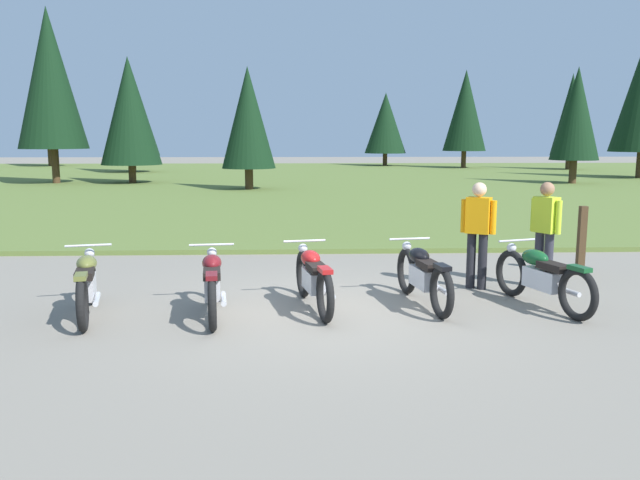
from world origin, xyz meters
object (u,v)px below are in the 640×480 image
object	(u,v)px
motorcycle_olive	(87,284)
rider_checking_bike	(478,229)
motorcycle_maroon	(212,283)
motorcycle_british_green	(542,277)
motorcycle_black	(423,275)
motorcycle_red	(313,278)
rider_near_row_end	(545,228)
trail_marker_post	(582,240)

from	to	relation	value
motorcycle_olive	rider_checking_bike	world-z (taller)	rider_checking_bike
motorcycle_maroon	motorcycle_british_green	distance (m)	4.54
motorcycle_black	motorcycle_british_green	distance (m)	1.65
motorcycle_olive	rider_checking_bike	size ratio (longest dim) A/B	1.24
motorcycle_red	motorcycle_black	size ratio (longest dim) A/B	1.00
rider_near_row_end	motorcycle_black	bearing A→B (deg)	-154.50
motorcycle_olive	motorcycle_maroon	xyz separation A→B (m)	(1.65, -0.02, 0.00)
motorcycle_black	rider_near_row_end	world-z (taller)	rider_near_row_end
motorcycle_british_green	rider_near_row_end	xyz separation A→B (m)	(0.48, 1.20, 0.51)
motorcycle_maroon	rider_checking_bike	bearing A→B (deg)	19.44
motorcycle_maroon	motorcycle_black	distance (m)	2.93
motorcycle_british_green	trail_marker_post	world-z (taller)	trail_marker_post
motorcycle_red	motorcycle_black	bearing A→B (deg)	4.96
rider_checking_bike	rider_near_row_end	bearing A→B (deg)	2.47
rider_checking_bike	motorcycle_maroon	bearing A→B (deg)	-160.56
motorcycle_british_green	rider_near_row_end	size ratio (longest dim) A/B	1.22
motorcycle_maroon	rider_near_row_end	bearing A→B (deg)	15.98
rider_checking_bike	motorcycle_black	bearing A→B (deg)	-137.17
motorcycle_olive	rider_near_row_end	world-z (taller)	rider_near_row_end
rider_near_row_end	motorcycle_olive	bearing A→B (deg)	-168.00
motorcycle_olive	rider_near_row_end	size ratio (longest dim) A/B	1.24
motorcycle_maroon	rider_checking_bike	distance (m)	4.21
rider_checking_bike	motorcycle_british_green	bearing A→B (deg)	-62.68
motorcycle_maroon	motorcycle_red	world-z (taller)	same
motorcycle_olive	motorcycle_british_green	size ratio (longest dim) A/B	1.02
motorcycle_black	rider_checking_bike	world-z (taller)	rider_checking_bike
motorcycle_black	rider_checking_bike	bearing A→B (deg)	42.83
motorcycle_maroon	rider_checking_bike	world-z (taller)	rider_checking_bike
motorcycle_black	rider_near_row_end	distance (m)	2.40
motorcycle_olive	trail_marker_post	bearing A→B (deg)	17.41
rider_checking_bike	trail_marker_post	bearing A→B (deg)	26.25
motorcycle_red	trail_marker_post	bearing A→B (deg)	24.48
motorcycle_red	rider_near_row_end	bearing A→B (deg)	17.33
motorcycle_olive	motorcycle_british_green	bearing A→B (deg)	2.05
motorcycle_red	motorcycle_maroon	bearing A→B (deg)	-167.79
rider_near_row_end	rider_checking_bike	distance (m)	1.08
motorcycle_olive	rider_checking_bike	distance (m)	5.78
trail_marker_post	motorcycle_maroon	bearing A→B (deg)	-158.09
rider_near_row_end	trail_marker_post	xyz separation A→B (m)	(1.05, 1.00, -0.36)
motorcycle_maroon	trail_marker_post	bearing A→B (deg)	21.91
motorcycle_black	rider_near_row_end	xyz separation A→B (m)	(2.12, 1.01, 0.51)
motorcycle_olive	motorcycle_black	bearing A→B (deg)	5.12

